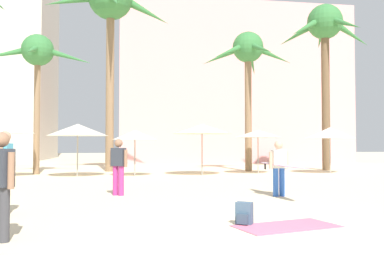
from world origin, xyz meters
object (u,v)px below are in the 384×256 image
at_px(backpack, 244,214).
at_px(cafe_umbrella_3, 202,129).
at_px(cafe_umbrella_1, 78,130).
at_px(person_near_left, 1,181).
at_px(person_mid_center, 4,169).
at_px(person_near_right, 118,164).
at_px(palm_tree_far_left, 248,57).
at_px(person_mid_right, 280,166).
at_px(cafe_umbrella_2, 258,134).
at_px(cafe_umbrella_0, 330,133).
at_px(palm_tree_center, 37,58).
at_px(palm_tree_far_right, 111,7).
at_px(cafe_umbrella_7, 135,135).
at_px(cafe_umbrella_4, 8,129).
at_px(palm_tree_left, 325,34).
at_px(beach_towel, 287,226).

bearing_deg(backpack, cafe_umbrella_3, -153.19).
bearing_deg(cafe_umbrella_1, person_near_left, -88.85).
bearing_deg(person_mid_center, person_near_right, 57.00).
xyz_separation_m(palm_tree_far_left, person_mid_right, (-2.21, -10.54, -5.34)).
height_order(cafe_umbrella_1, cafe_umbrella_2, cafe_umbrella_1).
bearing_deg(cafe_umbrella_0, palm_tree_center, 174.13).
height_order(cafe_umbrella_0, person_near_left, cafe_umbrella_0).
distance_m(cafe_umbrella_3, person_mid_right, 8.28).
distance_m(palm_tree_far_right, cafe_umbrella_3, 8.75).
height_order(palm_tree_far_right, cafe_umbrella_7, palm_tree_far_right).
bearing_deg(person_near_left, cafe_umbrella_3, 17.19).
bearing_deg(cafe_umbrella_7, cafe_umbrella_3, 2.35).
xyz_separation_m(cafe_umbrella_0, person_mid_center, (-12.66, -10.44, -1.06)).
bearing_deg(person_mid_right, palm_tree_far_left, 159.94).
relative_size(cafe_umbrella_0, person_near_right, 1.49).
relative_size(palm_tree_far_left, cafe_umbrella_0, 3.11).
height_order(cafe_umbrella_7, backpack, cafe_umbrella_7).
height_order(cafe_umbrella_3, backpack, cafe_umbrella_3).
bearing_deg(cafe_umbrella_4, palm_tree_far_left, 9.81).
bearing_deg(person_near_left, cafe_umbrella_4, 55.08).
height_order(cafe_umbrella_4, person_near_left, cafe_umbrella_4).
relative_size(palm_tree_left, person_mid_center, 5.31).
bearing_deg(palm_tree_far_right, cafe_umbrella_7, -70.36).
bearing_deg(cafe_umbrella_3, person_mid_center, -120.81).
xyz_separation_m(cafe_umbrella_2, person_mid_center, (-9.00, -10.76, -1.01)).
distance_m(backpack, person_near_right, 5.41).
distance_m(cafe_umbrella_0, cafe_umbrella_7, 9.76).
distance_m(palm_tree_far_left, cafe_umbrella_3, 5.55).
height_order(cafe_umbrella_1, cafe_umbrella_3, cafe_umbrella_3).
xyz_separation_m(cafe_umbrella_3, person_near_right, (-3.76, -7.10, -1.30)).
distance_m(cafe_umbrella_1, beach_towel, 13.36).
bearing_deg(person_near_right, cafe_umbrella_1, -130.09).
bearing_deg(cafe_umbrella_3, palm_tree_far_left, 38.86).
xyz_separation_m(palm_tree_far_left, palm_tree_far_right, (-7.40, 1.05, 2.69)).
bearing_deg(palm_tree_center, palm_tree_left, 3.25).
bearing_deg(person_mid_center, cafe_umbrella_7, 77.72).
bearing_deg(palm_tree_far_left, person_mid_right, -101.87).
relative_size(palm_tree_far_left, person_near_left, 4.49).
xyz_separation_m(person_near_right, person_mid_center, (-2.30, -3.06, 0.08)).
relative_size(cafe_umbrella_3, person_near_left, 1.65).
distance_m(palm_tree_left, person_mid_right, 14.46).
xyz_separation_m(palm_tree_left, palm_tree_center, (-15.43, -0.87, -2.00)).
height_order(cafe_umbrella_0, cafe_umbrella_4, cafe_umbrella_4).
bearing_deg(cafe_umbrella_7, beach_towel, -78.33).
height_order(cafe_umbrella_0, cafe_umbrella_1, cafe_umbrella_1).
bearing_deg(palm_tree_far_right, beach_towel, -76.45).
height_order(cafe_umbrella_4, person_mid_right, cafe_umbrella_4).
relative_size(cafe_umbrella_2, person_near_left, 1.38).
relative_size(cafe_umbrella_7, person_near_right, 1.29).
relative_size(cafe_umbrella_3, cafe_umbrella_7, 1.32).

